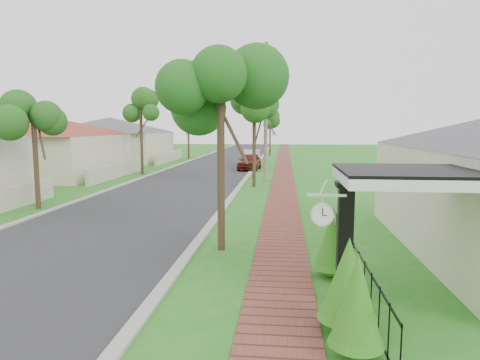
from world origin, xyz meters
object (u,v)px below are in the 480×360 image
at_px(porch_post, 345,250).
at_px(parked_car_red, 250,162).
at_px(parked_car_white, 252,158).
at_px(near_tree, 221,94).
at_px(station_clock, 323,213).
at_px(utility_pole, 266,112).

distance_m(porch_post, parked_car_red, 27.53).
xyz_separation_m(parked_car_white, near_tree, (1.26, -28.01, 3.81)).
bearing_deg(station_clock, utility_pole, 95.61).
height_order(parked_car_white, utility_pole, utility_pole).
height_order(parked_car_white, station_clock, station_clock).
xyz_separation_m(porch_post, parked_car_white, (-4.32, 31.56, -0.41)).
height_order(near_tree, utility_pole, utility_pole).
relative_size(porch_post, parked_car_red, 0.62).
height_order(parked_car_white, near_tree, near_tree).
height_order(porch_post, station_clock, porch_post).
bearing_deg(station_clock, parked_car_red, 97.54).
height_order(porch_post, parked_car_white, porch_post).
bearing_deg(porch_post, station_clock, -141.02).
distance_m(parked_car_red, parked_car_white, 4.35).
bearing_deg(parked_car_red, station_clock, -77.75).
distance_m(porch_post, near_tree, 5.79).
relative_size(parked_car_red, parked_car_white, 0.94).
bearing_deg(parked_car_red, porch_post, -76.62).
height_order(near_tree, station_clock, near_tree).
distance_m(parked_car_red, near_tree, 23.99).
bearing_deg(parked_car_red, parked_car_white, 96.95).
height_order(porch_post, parked_car_red, porch_post).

